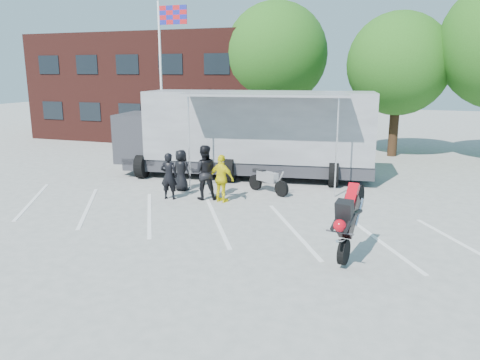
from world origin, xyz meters
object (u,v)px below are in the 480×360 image
Objects in this scene: spectator_hivis at (222,179)px; flagpole at (165,62)px; spectator_leather_a at (181,170)px; tree_left at (276,54)px; spectator_leather_c at (204,172)px; transporter_truck at (247,177)px; tree_mid at (398,64)px; parked_motorcycle at (268,193)px; stunt_bike_rider at (351,257)px; spectator_leather_b at (169,176)px.

flagpole is at bearing -35.52° from spectator_hivis.
flagpole is 8.14m from spectator_leather_a.
spectator_leather_c is (0.80, -12.75, -4.57)m from tree_left.
transporter_truck reaches higher than spectator_leather_a.
spectator_leather_a is (-1.66, -3.19, 0.81)m from transporter_truck.
tree_left is 7.10m from tree_mid.
spectator_leather_c is (-6.20, -11.75, -3.95)m from tree_mid.
tree_left reaches higher than spectator_leather_a.
flagpole is 4.02× the size of spectator_leather_c.
spectator_leather_c is (-0.31, -4.06, 1.00)m from transporter_truck.
flagpole is 3.93× the size of parked_motorcycle.
spectator_leather_a is (-7.55, -10.88, -4.14)m from tree_mid.
spectator_leather_c reaches higher than stunt_bike_rider.
flagpole is at bearing 145.10° from stunt_bike_rider.
transporter_truck is 7.26× the size of spectator_leather_a.
tree_mid is 0.65× the size of transporter_truck.
spectator_leather_c is at bearing -102.35° from transporter_truck.
spectator_hivis is (0.75, -0.15, -0.14)m from spectator_leather_c.
transporter_truck reaches higher than stunt_bike_rider.
spectator_hivis is (5.79, -6.90, -4.20)m from flagpole.
parked_motorcycle is at bearing 134.12° from stunt_bike_rider.
parked_motorcycle is at bearing -163.47° from spectator_leather_c.
spectator_leather_b reaches higher than stunt_bike_rider.
tree_mid is 4.48× the size of spectator_leather_b.
spectator_leather_b is (-0.42, -13.16, -4.71)m from tree_left.
tree_left is at bearing 42.05° from parked_motorcycle.
tree_left is 13.57m from spectator_leather_c.
spectator_leather_a reaches higher than parked_motorcycle.
tree_left is at bearing 171.87° from tree_mid.
spectator_hivis is at bearing 168.39° from spectator_leather_a.
tree_left is at bearing 121.13° from stunt_bike_rider.
flagpole is at bearing -125.28° from tree_left.
spectator_leather_b is at bearing -121.39° from tree_mid.
spectator_leather_b is (-6.92, 3.47, 0.86)m from stunt_bike_rider.
tree_left is at bearing 89.33° from transporter_truck.
spectator_leather_a is 0.94× the size of spectator_leather_b.
transporter_truck is 2.97m from parked_motorcycle.
tree_mid is at bearing -110.51° from spectator_leather_a.
spectator_leather_b is 1.98m from spectator_hivis.
spectator_leather_a is at bearing 130.47° from parked_motorcycle.
spectator_leather_a is at bearing -92.66° from tree_left.
tree_mid is at bearing 5.50° from parked_motorcycle.
spectator_leather_b is at bearing 150.23° from parked_motorcycle.
spectator_leather_b is 1.00× the size of spectator_hivis.
spectator_hivis is at bearing 145.99° from spectator_leather_c.
tree_left is 5.05× the size of spectator_hivis.
parked_motorcycle is 2.72m from spectator_leather_c.
transporter_truck is at bearing -26.67° from flagpole.
parked_motorcycle is 3.85m from spectator_leather_b.
tree_left reaches higher than spectator_leather_b.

